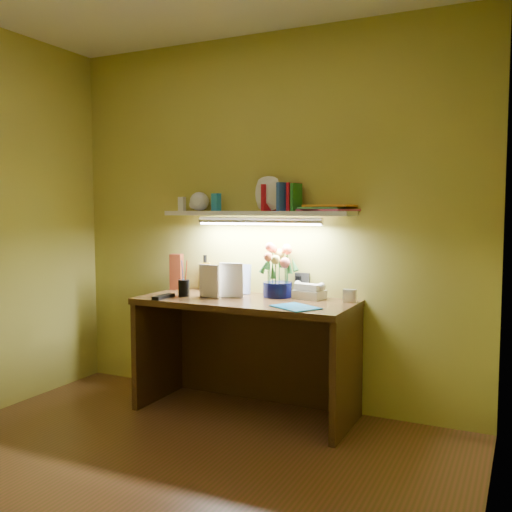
{
  "coord_description": "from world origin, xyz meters",
  "views": [
    {
      "loc": [
        1.63,
        -2.03,
        1.33
      ],
      "look_at": [
        0.0,
        1.35,
        1.02
      ],
      "focal_mm": 40.0,
      "sensor_mm": 36.0,
      "label": 1
    }
  ],
  "objects_px": {
    "flower_bouquet": "(278,271)",
    "desk_clock": "(350,296)",
    "desk": "(245,356)",
    "telephone": "(310,290)",
    "whisky_bottle": "(205,272)"
  },
  "relations": [
    {
      "from": "flower_bouquet",
      "to": "desk_clock",
      "type": "distance_m",
      "value": 0.51
    },
    {
      "from": "desk",
      "to": "telephone",
      "type": "relative_size",
      "value": 7.52
    },
    {
      "from": "flower_bouquet",
      "to": "whisky_bottle",
      "type": "relative_size",
      "value": 1.36
    },
    {
      "from": "flower_bouquet",
      "to": "telephone",
      "type": "relative_size",
      "value": 1.83
    },
    {
      "from": "desk",
      "to": "desk_clock",
      "type": "relative_size",
      "value": 17.51
    },
    {
      "from": "telephone",
      "to": "desk_clock",
      "type": "height_order",
      "value": "telephone"
    },
    {
      "from": "whisky_bottle",
      "to": "flower_bouquet",
      "type": "bearing_deg",
      "value": -6.98
    },
    {
      "from": "desk",
      "to": "whisky_bottle",
      "type": "xyz_separation_m",
      "value": [
        -0.45,
        0.26,
        0.5
      ]
    },
    {
      "from": "telephone",
      "to": "whisky_bottle",
      "type": "distance_m",
      "value": 0.82
    },
    {
      "from": "telephone",
      "to": "desk_clock",
      "type": "distance_m",
      "value": 0.27
    },
    {
      "from": "desk",
      "to": "flower_bouquet",
      "type": "height_order",
      "value": "flower_bouquet"
    },
    {
      "from": "flower_bouquet",
      "to": "telephone",
      "type": "distance_m",
      "value": 0.25
    },
    {
      "from": "telephone",
      "to": "flower_bouquet",
      "type": "bearing_deg",
      "value": -166.31
    },
    {
      "from": "desk",
      "to": "telephone",
      "type": "distance_m",
      "value": 0.6
    },
    {
      "from": "flower_bouquet",
      "to": "whisky_bottle",
      "type": "distance_m",
      "value": 0.6
    }
  ]
}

